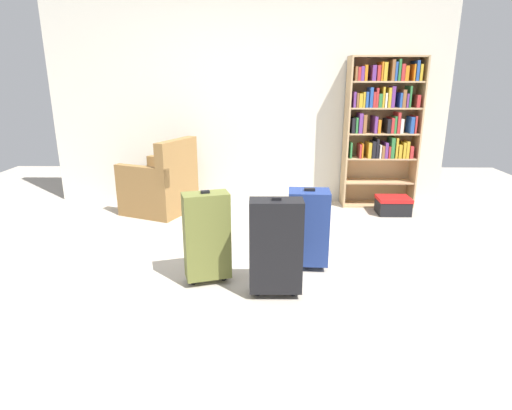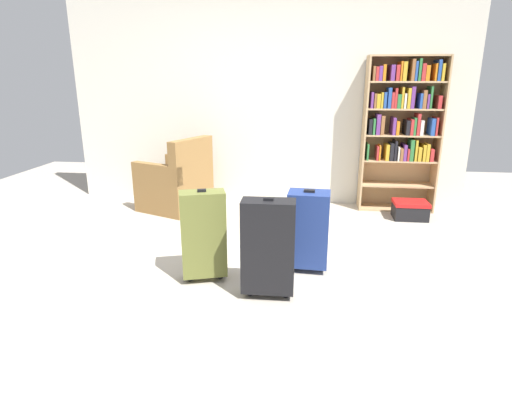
% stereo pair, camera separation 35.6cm
% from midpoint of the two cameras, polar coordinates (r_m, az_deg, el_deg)
% --- Properties ---
extents(ground_plane, '(8.80, 8.80, 0.00)m').
position_cam_midpoint_polar(ground_plane, '(3.65, 0.67, -8.91)').
color(ground_plane, '#B2A899').
extents(back_wall, '(5.03, 0.10, 2.60)m').
position_cam_midpoint_polar(back_wall, '(5.51, 3.32, 13.86)').
color(back_wall, beige).
rests_on(back_wall, ground).
extents(bookshelf, '(0.89, 0.31, 1.83)m').
position_cam_midpoint_polar(bookshelf, '(5.46, 20.89, 10.19)').
color(bookshelf, tan).
rests_on(bookshelf, ground).
extents(armchair, '(0.92, 0.92, 0.90)m').
position_cam_midpoint_polar(armchair, '(5.28, -8.78, 2.75)').
color(armchair, olive).
rests_on(armchair, ground).
extents(mug, '(0.12, 0.08, 0.10)m').
position_cam_midpoint_polar(mug, '(5.13, -4.48, -0.64)').
color(mug, white).
rests_on(mug, ground).
extents(storage_box, '(0.39, 0.30, 0.21)m').
position_cam_midpoint_polar(storage_box, '(5.29, 21.95, -0.59)').
color(storage_box, black).
rests_on(storage_box, ground).
extents(suitcase_black, '(0.39, 0.20, 0.77)m').
position_cam_midpoint_polar(suitcase_black, '(3.10, 4.95, -5.69)').
color(suitcase_black, black).
rests_on(suitcase_black, ground).
extents(suitcase_navy_blue, '(0.36, 0.27, 0.71)m').
position_cam_midpoint_polar(suitcase_navy_blue, '(3.59, 9.89, -3.25)').
color(suitcase_navy_blue, navy).
rests_on(suitcase_navy_blue, ground).
extents(suitcase_olive, '(0.39, 0.28, 0.76)m').
position_cam_midpoint_polar(suitcase_olive, '(3.35, -4.11, -4.00)').
color(suitcase_olive, brown).
rests_on(suitcase_olive, ground).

